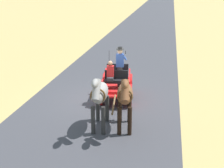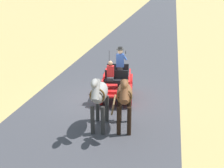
# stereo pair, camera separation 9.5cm
# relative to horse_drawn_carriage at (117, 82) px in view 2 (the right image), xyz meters

# --- Properties ---
(ground_plane) EXTENTS (200.00, 200.00, 0.00)m
(ground_plane) POSITION_rel_horse_drawn_carriage_xyz_m (0.55, 0.15, -0.82)
(ground_plane) COLOR tan
(road_surface) EXTENTS (6.80, 160.00, 0.01)m
(road_surface) POSITION_rel_horse_drawn_carriage_xyz_m (0.55, 0.15, -0.81)
(road_surface) COLOR #38383D
(road_surface) RESTS_ON ground
(horse_drawn_carriage) EXTENTS (1.68, 4.52, 2.50)m
(horse_drawn_carriage) POSITION_rel_horse_drawn_carriage_xyz_m (0.00, 0.00, 0.00)
(horse_drawn_carriage) COLOR red
(horse_drawn_carriage) RESTS_ON ground
(horse_near_side) EXTENTS (0.77, 2.15, 2.21)m
(horse_near_side) POSITION_rel_horse_drawn_carriage_xyz_m (-0.79, 2.96, 0.51)
(horse_near_side) COLOR brown
(horse_near_side) RESTS_ON ground
(horse_off_side) EXTENTS (0.67, 2.14, 2.21)m
(horse_off_side) POSITION_rel_horse_drawn_carriage_xyz_m (0.10, 3.06, 0.51)
(horse_off_side) COLOR gray
(horse_off_side) RESTS_ON ground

